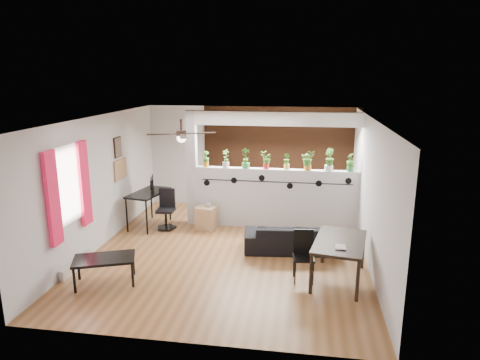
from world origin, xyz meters
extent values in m
cube|color=brown|center=(0.00, 0.00, -0.05)|extent=(6.30, 7.10, 0.10)
cube|color=#B7B7BA|center=(0.00, 3.02, 1.30)|extent=(6.30, 0.04, 2.90)
cube|color=#B7B7BA|center=(0.00, -3.02, 1.30)|extent=(6.30, 0.04, 2.90)
cube|color=#B7B7BA|center=(-2.62, 0.00, 1.30)|extent=(0.04, 7.10, 2.90)
cube|color=#B7B7BA|center=(2.62, 0.00, 1.30)|extent=(0.04, 7.10, 2.90)
cube|color=white|center=(0.00, 0.00, 2.65)|extent=(6.30, 7.10, 0.10)
cube|color=#BCBCC1|center=(0.80, 1.50, 0.68)|extent=(3.60, 0.18, 1.35)
cube|color=white|center=(0.80, 1.50, 2.45)|extent=(3.60, 0.18, 0.30)
cube|color=#BCBCC1|center=(-1.11, 1.50, 1.30)|extent=(0.22, 0.20, 2.60)
cube|color=#A65730|center=(0.80, 2.97, 1.30)|extent=(3.90, 0.05, 2.60)
cube|color=black|center=(0.80, 1.40, 1.08)|extent=(3.31, 0.01, 0.02)
cylinder|color=black|center=(-0.75, 1.40, 1.00)|extent=(0.14, 0.01, 0.14)
cylinder|color=black|center=(-0.13, 1.40, 1.08)|extent=(0.14, 0.01, 0.14)
cylinder|color=black|center=(0.49, 1.40, 1.16)|extent=(0.14, 0.01, 0.14)
cylinder|color=black|center=(1.11, 1.40, 1.00)|extent=(0.14, 0.01, 0.14)
cylinder|color=black|center=(1.73, 1.40, 1.08)|extent=(0.14, 0.01, 0.14)
cylinder|color=black|center=(2.35, 1.40, 1.16)|extent=(0.14, 0.01, 0.14)
cube|color=white|center=(-2.58, -1.20, 1.55)|extent=(0.02, 0.95, 1.25)
cube|color=white|center=(-2.57, -1.20, 1.55)|extent=(0.04, 1.05, 1.35)
cube|color=red|center=(-2.53, -1.70, 1.45)|extent=(0.06, 0.30, 1.55)
cube|color=red|center=(-2.53, -0.70, 1.45)|extent=(0.06, 0.30, 1.55)
cube|color=beige|center=(-2.54, -1.20, 0.09)|extent=(0.08, 1.00, 0.18)
cube|color=#9D744C|center=(-2.58, 0.95, 1.35)|extent=(0.03, 0.60, 0.45)
cube|color=#8C7259|center=(-2.58, 0.90, 1.85)|extent=(0.03, 0.30, 0.40)
cube|color=black|center=(-2.58, 0.90, 1.85)|extent=(0.02, 0.34, 0.44)
cylinder|color=black|center=(-0.80, -0.30, 2.50)|extent=(0.04, 0.04, 0.20)
cylinder|color=black|center=(-0.80, -0.30, 2.35)|extent=(0.18, 0.18, 0.10)
sphere|color=white|center=(-0.80, -0.30, 2.26)|extent=(0.17, 0.17, 0.17)
cube|color=black|center=(-0.48, -0.18, 2.34)|extent=(0.55, 0.29, 0.01)
cube|color=black|center=(-0.92, 0.02, 2.34)|extent=(0.29, 0.55, 0.01)
cube|color=black|center=(-1.12, -0.42, 2.34)|extent=(0.55, 0.29, 0.01)
cube|color=black|center=(-0.68, -0.62, 2.34)|extent=(0.29, 0.55, 0.01)
cylinder|color=orange|center=(-0.78, 1.50, 1.41)|extent=(0.12, 0.12, 0.12)
imported|color=#215217|center=(-0.78, 1.50, 1.58)|extent=(0.22, 0.21, 0.26)
cylinder|color=silver|center=(-0.33, 1.50, 1.41)|extent=(0.14, 0.14, 0.12)
imported|color=#215217|center=(-0.33, 1.50, 1.60)|extent=(0.23, 0.20, 0.30)
cylinder|color=#338D3F|center=(0.12, 1.50, 1.41)|extent=(0.17, 0.17, 0.12)
imported|color=#215217|center=(0.12, 1.50, 1.63)|extent=(0.27, 0.23, 0.36)
cylinder|color=red|center=(0.57, 1.50, 1.41)|extent=(0.13, 0.13, 0.12)
imported|color=#215217|center=(0.57, 1.50, 1.59)|extent=(0.23, 0.20, 0.28)
cylinder|color=#EBC153|center=(1.03, 1.50, 1.41)|extent=(0.12, 0.12, 0.12)
imported|color=#215217|center=(1.03, 1.50, 1.58)|extent=(0.22, 0.23, 0.27)
cylinder|color=orange|center=(1.48, 1.50, 1.41)|extent=(0.16, 0.16, 0.12)
imported|color=#215217|center=(1.48, 1.50, 1.62)|extent=(0.25, 0.21, 0.33)
cylinder|color=white|center=(1.93, 1.50, 1.41)|extent=(0.18, 0.18, 0.12)
imported|color=#215217|center=(1.93, 1.50, 1.64)|extent=(0.31, 0.32, 0.38)
cylinder|color=#2E803B|center=(2.38, 1.50, 1.41)|extent=(0.14, 0.14, 0.12)
imported|color=#215217|center=(2.38, 1.50, 1.60)|extent=(0.17, 0.21, 0.30)
imported|color=black|center=(1.22, 0.23, 0.26)|extent=(1.84, 0.88, 0.52)
cube|color=#A47E56|center=(-0.72, 1.16, 0.26)|extent=(0.49, 0.45, 0.51)
imported|color=gray|center=(-0.67, 1.16, 0.56)|extent=(0.14, 0.14, 0.10)
cube|color=black|center=(-2.05, 1.16, 0.78)|extent=(0.78, 1.19, 0.04)
cylinder|color=black|center=(-2.39, 0.70, 0.38)|extent=(0.04, 0.04, 0.76)
cylinder|color=black|center=(-1.90, 0.61, 0.38)|extent=(0.04, 0.04, 0.76)
cylinder|color=black|center=(-2.20, 1.71, 0.38)|extent=(0.04, 0.04, 0.76)
cylinder|color=black|center=(-1.71, 1.62, 0.38)|extent=(0.04, 0.04, 0.76)
imported|color=black|center=(-2.05, 1.31, 0.89)|extent=(0.30, 0.15, 0.17)
cylinder|color=black|center=(-1.60, 1.00, 0.04)|extent=(0.46, 0.46, 0.04)
cylinder|color=black|center=(-1.60, 1.00, 0.23)|extent=(0.05, 0.05, 0.39)
cube|color=black|center=(-1.60, 1.00, 0.44)|extent=(0.39, 0.39, 0.06)
cube|color=black|center=(-1.61, 1.17, 0.69)|extent=(0.36, 0.07, 0.42)
cube|color=black|center=(2.03, -0.93, 0.69)|extent=(1.01, 1.42, 0.05)
cylinder|color=black|center=(1.57, -1.46, 0.33)|extent=(0.06, 0.06, 0.66)
cylinder|color=black|center=(2.26, -1.59, 0.33)|extent=(0.06, 0.06, 0.66)
cylinder|color=black|center=(1.79, -0.26, 0.33)|extent=(0.06, 0.06, 0.66)
cylinder|color=black|center=(2.49, -0.39, 0.33)|extent=(0.06, 0.06, 0.66)
imported|color=gray|center=(1.93, -1.23, 0.72)|extent=(0.17, 0.23, 0.02)
cube|color=black|center=(1.45, -1.04, 0.41)|extent=(0.38, 0.38, 0.03)
cube|color=black|center=(1.43, -0.88, 0.64)|extent=(0.33, 0.06, 0.44)
cube|color=black|center=(1.31, -1.20, 0.21)|extent=(0.02, 0.02, 0.41)
cube|color=black|center=(1.60, -1.17, 0.21)|extent=(0.02, 0.02, 0.41)
cube|color=black|center=(1.29, -0.91, 0.42)|extent=(0.02, 0.02, 0.84)
cube|color=black|center=(1.58, -0.88, 0.42)|extent=(0.02, 0.02, 0.84)
cube|color=black|center=(-1.79, -1.62, 0.43)|extent=(1.10, 0.85, 0.04)
cylinder|color=black|center=(-2.13, -1.99, 0.21)|extent=(0.04, 0.04, 0.41)
cylinder|color=black|center=(-1.29, -1.67, 0.21)|extent=(0.04, 0.04, 0.41)
cylinder|color=black|center=(-2.29, -1.56, 0.21)|extent=(0.04, 0.04, 0.41)
cylinder|color=black|center=(-1.45, -1.24, 0.21)|extent=(0.04, 0.04, 0.41)
camera|label=1|loc=(1.39, -7.69, 3.37)|focal=32.00mm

